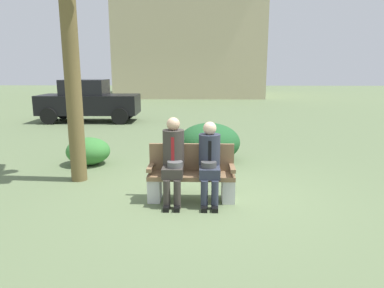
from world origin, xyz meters
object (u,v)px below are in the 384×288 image
Objects in this scene: park_bench at (191,176)px; parked_car_near at (88,101)px; shrub_near_bench at (209,142)px; shrub_mid_lawn at (88,151)px; seated_man_right at (209,159)px; seated_man_left at (173,156)px; building_backdrop at (190,31)px.

park_bench is 0.35× the size of parked_car_near.
shrub_near_bench is (0.34, 2.46, 0.04)m from park_bench.
park_bench is 3.16m from shrub_mid_lawn.
seated_man_right is 1.33× the size of shrub_mid_lawn.
seated_man_left is at bearing -103.51° from shrub_near_bench.
parked_car_near is (-4.11, 8.70, 0.09)m from seated_man_left.
seated_man_left is at bearing -88.81° from building_backdrop.
park_bench is 1.07× the size of seated_man_right.
building_backdrop is (3.62, 14.89, 4.14)m from parked_car_near.
parked_car_near is at bearing 117.12° from park_bench.
building_backdrop reaches higher than shrub_near_bench.
building_backdrop is at bearing 76.33° from parked_car_near.
building_backdrop is (-1.06, 23.59, 4.26)m from seated_man_right.
park_bench is 0.98× the size of shrub_near_bench.
seated_man_left is 0.57m from seated_man_right.
park_bench is 9.65m from parked_car_near.
building_backdrop is (-0.49, 23.59, 4.23)m from seated_man_left.
seated_man_right is 0.91× the size of shrub_near_bench.
parked_car_near is (-4.68, 8.70, 0.12)m from seated_man_right.
shrub_mid_lawn is (-2.36, 2.09, -0.10)m from park_bench.
shrub_near_bench is 2.73m from shrub_mid_lawn.
seated_man_left is 0.96× the size of shrub_near_bench.
building_backdrop reaches higher than parked_car_near.
shrub_mid_lawn is (-2.65, 2.22, -0.42)m from seated_man_right.
parked_car_near is at bearing 127.70° from shrub_near_bench.
seated_man_right reaches higher than shrub_near_bench.
shrub_mid_lawn is at bearing 140.10° from seated_man_right.
seated_man_right is 3.48m from shrub_mid_lawn.
shrub_near_bench is at bearing -86.98° from building_backdrop.
seated_man_right is at bearing -23.61° from park_bench.
shrub_near_bench is at bearing 88.90° from seated_man_right.
seated_man_right is at bearing -61.72° from parked_car_near.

